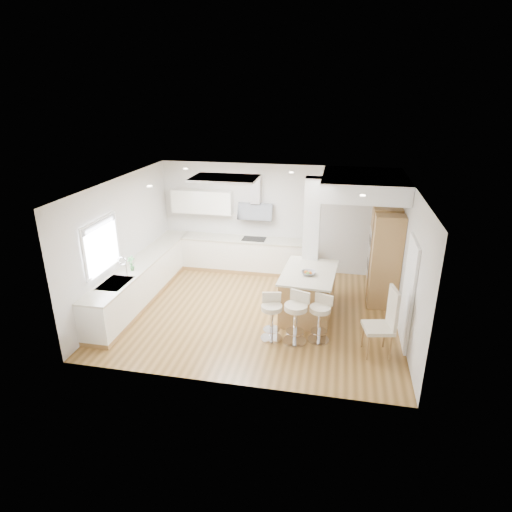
% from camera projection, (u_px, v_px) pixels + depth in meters
% --- Properties ---
extents(ground, '(6.00, 6.00, 0.00)m').
position_uv_depth(ground, '(256.00, 312.00, 9.32)').
color(ground, olive).
rests_on(ground, ground).
extents(ceiling, '(6.00, 5.00, 0.02)m').
position_uv_depth(ceiling, '(256.00, 312.00, 9.32)').
color(ceiling, white).
rests_on(ceiling, ground).
extents(wall_back, '(6.00, 0.04, 2.80)m').
position_uv_depth(wall_back, '(275.00, 218.00, 11.10)').
color(wall_back, beige).
rests_on(wall_back, ground).
extents(wall_left, '(0.04, 5.00, 2.80)m').
position_uv_depth(wall_left, '(122.00, 242.00, 9.36)').
color(wall_left, beige).
rests_on(wall_left, ground).
extents(wall_right, '(0.04, 5.00, 2.80)m').
position_uv_depth(wall_right, '(408.00, 262.00, 8.27)').
color(wall_right, beige).
rests_on(wall_right, ground).
extents(skylight, '(4.10, 2.10, 0.06)m').
position_uv_depth(skylight, '(225.00, 179.00, 9.01)').
color(skylight, white).
rests_on(skylight, ground).
extents(window_left, '(0.06, 1.28, 1.07)m').
position_uv_depth(window_left, '(101.00, 243.00, 8.42)').
color(window_left, white).
rests_on(window_left, ground).
extents(doorway_right, '(0.05, 1.00, 2.10)m').
position_uv_depth(doorway_right, '(408.00, 294.00, 7.87)').
color(doorway_right, '#413A33').
rests_on(doorway_right, ground).
extents(counter_left, '(0.63, 4.50, 1.35)m').
position_uv_depth(counter_left, '(144.00, 278.00, 9.86)').
color(counter_left, '#A97F48').
rests_on(counter_left, ground).
extents(counter_back, '(3.62, 0.63, 2.50)m').
position_uv_depth(counter_back, '(239.00, 245.00, 11.27)').
color(counter_back, '#A97F48').
rests_on(counter_back, ground).
extents(pillar, '(0.35, 0.35, 2.80)m').
position_uv_depth(pillar, '(311.00, 240.00, 9.49)').
color(pillar, white).
rests_on(pillar, ground).
extents(soffit, '(1.78, 2.20, 0.40)m').
position_uv_depth(soffit, '(364.00, 184.00, 9.28)').
color(soffit, white).
rests_on(soffit, ground).
extents(oven_column, '(0.63, 1.21, 2.10)m').
position_uv_depth(oven_column, '(384.00, 256.00, 9.57)').
color(oven_column, '#A97F48').
rests_on(oven_column, ground).
extents(peninsula, '(1.19, 1.70, 1.07)m').
position_uv_depth(peninsula, '(308.00, 293.00, 9.06)').
color(peninsula, '#A97F48').
rests_on(peninsula, ground).
extents(bar_stool_a, '(0.49, 0.49, 0.93)m').
position_uv_depth(bar_stool_a, '(272.00, 315.00, 8.13)').
color(bar_stool_a, silver).
rests_on(bar_stool_a, ground).
extents(bar_stool_b, '(0.58, 0.58, 1.01)m').
position_uv_depth(bar_stool_b, '(296.00, 315.00, 8.02)').
color(bar_stool_b, silver).
rests_on(bar_stool_b, ground).
extents(bar_stool_c, '(0.54, 0.54, 0.93)m').
position_uv_depth(bar_stool_c, '(320.00, 316.00, 8.08)').
color(bar_stool_c, silver).
rests_on(bar_stool_c, ground).
extents(dining_chair, '(0.60, 0.60, 1.30)m').
position_uv_depth(dining_chair, '(385.00, 320.00, 7.60)').
color(dining_chair, beige).
rests_on(dining_chair, ground).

